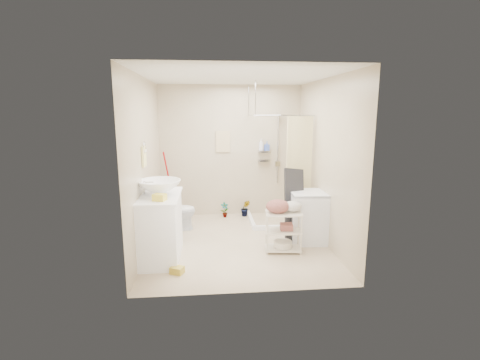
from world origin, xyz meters
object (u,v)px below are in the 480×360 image
object	(u,v)px
toilet	(176,211)
washing_machine	(307,217)
laundry_rack	(283,228)
vanity	(160,227)

from	to	relation	value
toilet	washing_machine	xyz separation A→B (m)	(2.18, -0.78, 0.07)
toilet	laundry_rack	xyz separation A→B (m)	(1.70, -1.17, 0.02)
vanity	toilet	size ratio (longest dim) A/B	1.55
vanity	toilet	world-z (taller)	vanity
vanity	washing_machine	world-z (taller)	vanity
washing_machine	vanity	bearing A→B (deg)	-165.23
toilet	vanity	bearing A→B (deg)	173.65
toilet	washing_machine	bearing A→B (deg)	-110.48
toilet	laundry_rack	world-z (taller)	laundry_rack
vanity	laundry_rack	world-z (taller)	vanity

